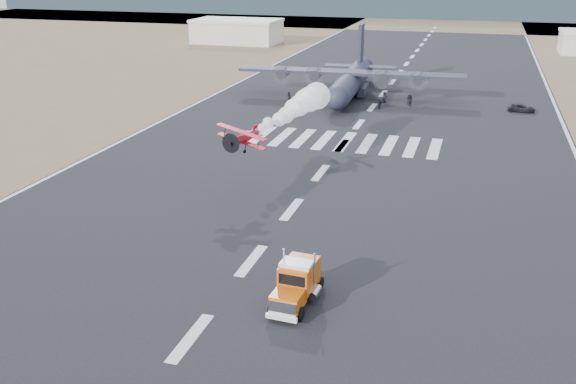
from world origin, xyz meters
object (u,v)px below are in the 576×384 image
at_px(crew_d, 409,99).
at_px(crew_f, 380,104).
at_px(semi_truck, 297,282).
at_px(crew_h, 410,100).
at_px(crew_b, 289,97).
at_px(support_vehicle, 521,108).
at_px(crew_g, 306,95).
at_px(crew_c, 302,94).
at_px(hangar_left, 237,31).
at_px(crew_a, 304,95).
at_px(crew_e, 384,97).
at_px(aerobatic_biplane, 243,138).
at_px(transport_aircraft, 351,79).

xyz_separation_m(crew_d, crew_f, (-4.20, -4.98, 0.03)).
height_order(semi_truck, crew_h, semi_truck).
bearing_deg(crew_b, support_vehicle, 37.77).
bearing_deg(crew_g, support_vehicle, 144.36).
bearing_deg(crew_d, crew_c, 9.12).
height_order(hangar_left, crew_a, hangar_left).
distance_m(semi_truck, crew_d, 69.82).
bearing_deg(crew_e, crew_d, -34.53).
bearing_deg(crew_h, crew_e, -156.23).
bearing_deg(crew_e, crew_f, -124.99).
distance_m(crew_g, crew_h, 18.28).
relative_size(crew_d, crew_f, 0.97).
distance_m(aerobatic_biplane, transport_aircraft, 53.80).
height_order(crew_d, crew_e, crew_e).
relative_size(hangar_left, semi_truck, 3.35).
bearing_deg(crew_a, crew_h, 129.53).
xyz_separation_m(hangar_left, support_vehicle, (75.75, -69.26, -2.80)).
xyz_separation_m(semi_truck, crew_e, (-4.13, 69.82, -0.68)).
bearing_deg(crew_g, crew_h, 142.71).
height_order(crew_b, crew_d, crew_d).
bearing_deg(crew_d, crew_g, 10.57).
distance_m(crew_b, crew_g, 3.33).
distance_m(semi_truck, crew_b, 69.17).
xyz_separation_m(semi_truck, aerobatic_biplane, (-11.62, 20.25, 4.57)).
relative_size(crew_d, crew_e, 0.88).
bearing_deg(transport_aircraft, crew_f, -56.44).
height_order(support_vehicle, crew_a, crew_a).
xyz_separation_m(crew_c, crew_f, (14.49, -3.98, 0.05)).
bearing_deg(crew_c, crew_d, -80.99).
bearing_deg(crew_b, semi_truck, -39.64).
distance_m(hangar_left, crew_h, 91.00).
xyz_separation_m(crew_a, crew_g, (0.10, 0.83, -0.09)).
bearing_deg(crew_c, semi_truck, -158.88).
bearing_deg(crew_a, crew_e, 136.70).
height_order(crew_a, crew_f, crew_a).
height_order(hangar_left, crew_c, hangar_left).
relative_size(semi_truck, crew_b, 4.68).
bearing_deg(hangar_left, semi_truck, -67.45).
bearing_deg(transport_aircraft, crew_b, -142.96).
height_order(transport_aircraft, crew_f, transport_aircraft).
bearing_deg(crew_h, hangar_left, 172.29).
relative_size(hangar_left, crew_e, 13.31).
xyz_separation_m(support_vehicle, crew_h, (-17.82, -0.89, 0.34)).
height_order(crew_c, crew_f, crew_f).
height_order(crew_c, crew_h, crew_h).
distance_m(hangar_left, crew_e, 86.91).
bearing_deg(aerobatic_biplane, hangar_left, 116.53).
xyz_separation_m(crew_a, crew_e, (13.79, 2.25, 0.02)).
xyz_separation_m(crew_g, crew_h, (18.28, -0.16, 0.13)).
height_order(crew_f, crew_g, crew_f).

